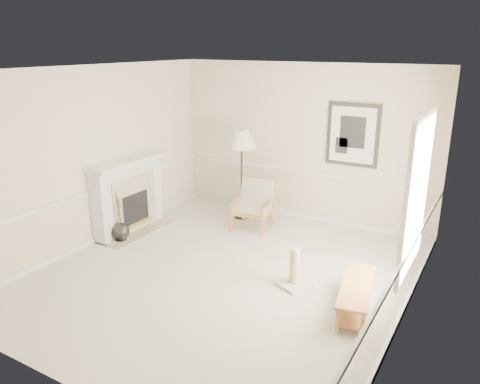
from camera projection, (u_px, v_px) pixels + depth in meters
name	position (u px, v px, depth m)	size (l,w,h in m)	color
ground	(224.00, 274.00, 6.81)	(5.50, 5.50, 0.00)	silver
room	(234.00, 149.00, 6.24)	(5.04, 5.54, 2.92)	beige
fireplace	(129.00, 196.00, 8.23)	(0.64, 1.64, 1.31)	white
floor_vase	(120.00, 232.00, 7.90)	(0.31, 0.31, 0.90)	black
armchair	(255.00, 201.00, 8.49)	(0.74, 0.78, 0.88)	#AE6738
floor_lamp	(242.00, 141.00, 8.59)	(0.60, 0.60, 1.71)	black
bench	(356.00, 293.00, 5.84)	(0.58, 1.28, 0.35)	#AE6738
scratching_post	(294.00, 274.00, 6.44)	(0.53, 0.53, 0.57)	beige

